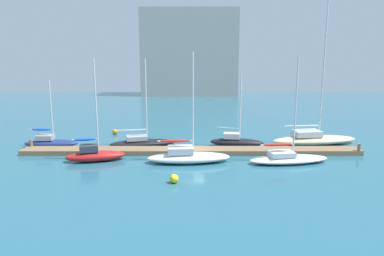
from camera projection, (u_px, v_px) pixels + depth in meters
name	position (u px, v px, depth m)	size (l,w,h in m)	color
ground_plane	(192.00, 153.00, 32.78)	(120.00, 120.00, 0.00)	#286075
dock_pier	(192.00, 151.00, 32.73)	(31.28, 1.95, 0.45)	#846647
dock_piling_near_end	(32.00, 145.00, 33.52)	(0.28, 0.28, 1.12)	#846647
dock_piling_far_end	(360.00, 150.00, 31.82)	(0.28, 0.28, 1.12)	#846647
sailboat_0	(51.00, 142.00, 34.99)	(5.32, 1.81, 6.65)	navy
sailboat_1	(96.00, 154.00, 30.19)	(5.27, 2.74, 8.72)	#B21E1E
sailboat_2	(144.00, 142.00, 35.29)	(7.02, 3.45, 8.73)	black
sailboat_3	(188.00, 156.00, 29.80)	(7.21, 2.85, 9.22)	white
sailboat_4	(237.00, 141.00, 35.17)	(5.49, 2.34, 7.64)	black
sailboat_5	(289.00, 158.00, 29.64)	(7.08, 3.13, 8.99)	white
sailboat_6	(315.00, 138.00, 36.06)	(9.19, 3.84, 15.04)	beige
mooring_buoy_orange	(116.00, 132.00, 40.85)	(0.63, 0.63, 0.63)	orange
mooring_buoy_yellow	(175.00, 179.00, 24.91)	(0.65, 0.65, 0.65)	yellow
harbor_building_distant	(190.00, 53.00, 83.12)	(22.29, 9.06, 19.78)	#ADA89E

